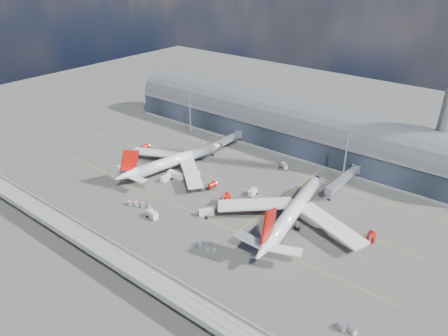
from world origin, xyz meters
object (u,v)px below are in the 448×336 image
Objects in this scene: airliner_right at (292,213)px; service_truck_0 at (166,178)px; service_truck_1 at (153,215)px; floodlight_mast_left at (190,113)px; airliner_left at (172,161)px; cargo_train_1 at (206,247)px; service_truck_3 at (206,212)px; service_truck_5 at (284,166)px; service_truck_4 at (253,192)px; floodlight_mast_right at (345,158)px; service_truck_2 at (175,175)px; cargo_train_2 at (347,328)px; cargo_train_0 at (139,204)px.

service_truck_0 is at bearing 173.60° from airliner_right.
airliner_right is at bearing -44.58° from service_truck_1.
service_truck_0 is at bearing -58.77° from floodlight_mast_left.
airliner_left is 44.34m from service_truck_1.
floodlight_mast_left reaches higher than cargo_train_1.
service_truck_5 is (2.19, 59.41, -0.25)m from service_truck_3.
airliner_left is at bearing -166.63° from service_truck_3.
service_truck_0 is 1.32× the size of service_truck_4.
floodlight_mast_right is at bearing -20.03° from service_truck_1.
service_truck_3 is 1.15× the size of service_truck_4.
service_truck_1 is 0.66× the size of service_truck_2.
airliner_left is 9.16m from service_truck_2.
service_truck_4 is at bearing 10.81° from service_truck_0.
service_truck_4 is (5.50, 26.44, -0.01)m from service_truck_3.
airliner_right is at bearing -87.51° from service_truck_2.
floodlight_mast_left is at bearing 177.46° from service_truck_3.
service_truck_0 is 1.21× the size of cargo_train_2.
cargo_train_1 is at bearing -24.26° from airliner_left.
cargo_train_2 is at bearing -64.02° from floodlight_mast_right.
cargo_train_0 is at bearing 101.74° from cargo_train_2.
cargo_train_1 is 59.07m from cargo_train_2.
service_truck_2 is at bearing 87.36° from cargo_train_2.
service_truck_4 is (46.32, 5.33, -4.09)m from airliner_left.
cargo_train_0 is 1.88× the size of cargo_train_2.
floodlight_mast_left reaches higher than service_truck_0.
service_truck_1 is 36.47m from service_truck_2.
service_truck_2 is (-17.86, 31.80, 0.05)m from service_truck_1.
service_truck_4 is (72.83, -36.91, -12.11)m from floodlight_mast_left.
cargo_train_0 is at bearing -165.63° from service_truck_2.
cargo_train_0 is at bearing -62.65° from floodlight_mast_left.
cargo_train_1 is at bearing -44.42° from floodlight_mast_left.
airliner_left is 46.80m from service_truck_4.
service_truck_2 is 0.80× the size of cargo_train_0.
floodlight_mast_right is at bearing 0.00° from floodlight_mast_left.
service_truck_4 is at bearing -14.50° from cargo_train_0.
service_truck_3 is at bearing -34.45° from service_truck_1.
airliner_left is 122.69m from cargo_train_2.
service_truck_0 is at bearing -167.08° from service_truck_4.
service_truck_3 is 77.19m from cargo_train_2.
service_truck_2 reaches higher than cargo_train_0.
floodlight_mast_left is at bearing 112.41° from service_truck_0.
cargo_train_0 is (-59.95, -29.52, -4.71)m from airliner_right.
service_truck_5 is 108.35m from cargo_train_2.
airliner_right is (99.41, -46.78, -7.91)m from floodlight_mast_left.
airliner_left is 46.13m from service_truck_3.
service_truck_4 is 83.77m from cargo_train_2.
service_truck_1 is at bearing -156.91° from airliner_right.
cargo_train_0 is (-27.86, -12.94, -0.53)m from service_truck_3.
service_truck_5 is at bearing 89.03° from service_truck_4.
service_truck_5 is (18.51, 75.04, -0.35)m from service_truck_1.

